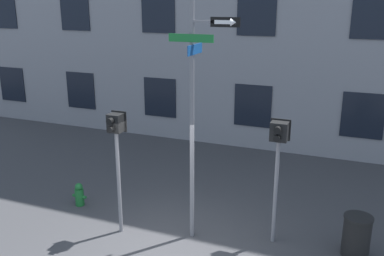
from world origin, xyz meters
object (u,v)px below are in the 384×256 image
object	(u,v)px
street_sign_pole	(195,107)
trash_bin	(356,236)
pedestrian_signal_right	(278,148)
pedestrian_signal_left	(116,141)
fire_hydrant	(79,195)

from	to	relation	value
street_sign_pole	trash_bin	world-z (taller)	street_sign_pole
street_sign_pole	pedestrian_signal_right	world-z (taller)	street_sign_pole
pedestrian_signal_left	trash_bin	xyz separation A→B (m)	(4.80, 0.93, -1.66)
street_sign_pole	fire_hydrant	distance (m)	4.11
street_sign_pole	pedestrian_signal_left	xyz separation A→B (m)	(-1.59, -0.40, -0.79)
pedestrian_signal_right	trash_bin	world-z (taller)	pedestrian_signal_right
pedestrian_signal_right	trash_bin	xyz separation A→B (m)	(1.62, 0.09, -1.65)
trash_bin	pedestrian_signal_right	bearing A→B (deg)	-176.72
pedestrian_signal_left	fire_hydrant	distance (m)	2.51
pedestrian_signal_left	trash_bin	distance (m)	5.16
street_sign_pole	fire_hydrant	bearing A→B (deg)	174.54
pedestrian_signal_left	trash_bin	world-z (taller)	pedestrian_signal_left
pedestrian_signal_left	pedestrian_signal_right	distance (m)	3.29
pedestrian_signal_left	trash_bin	bearing A→B (deg)	10.94
street_sign_pole	fire_hydrant	world-z (taller)	street_sign_pole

